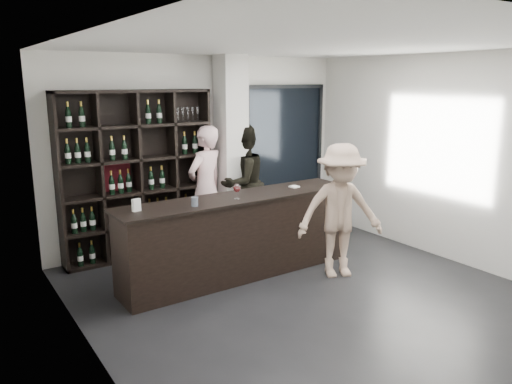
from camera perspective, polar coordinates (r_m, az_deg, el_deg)
floor at (r=6.07m, az=6.58°, el=-12.08°), size 5.00×5.50×0.01m
wine_shelf at (r=7.31m, az=-13.38°, el=1.86°), size 2.20×0.35×2.40m
structural_column at (r=7.82m, az=-2.84°, el=4.74°), size 0.40×0.40×2.90m
glass_panel at (r=8.66m, az=3.29°, el=5.19°), size 1.60×0.08×2.10m
tasting_counter at (r=6.52m, az=-1.91°, el=-5.08°), size 3.28×0.68×1.08m
taster_pink at (r=7.61m, az=-5.77°, el=0.53°), size 0.80×0.66×1.87m
taster_black at (r=7.92m, az=-1.62°, el=1.00°), size 1.08×0.96×1.85m
customer at (r=6.53m, az=9.59°, el=-2.17°), size 1.30×1.05×1.75m
wine_glass at (r=6.20m, az=-2.19°, el=0.18°), size 0.12×0.12×0.22m
spit_cup at (r=5.90m, az=-7.03°, el=-1.10°), size 0.09×0.09×0.11m
napkin_stack at (r=6.91m, az=4.38°, el=0.62°), size 0.13×0.13×0.02m
card_stand at (r=5.79m, az=-13.52°, el=-1.46°), size 0.10×0.07×0.14m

